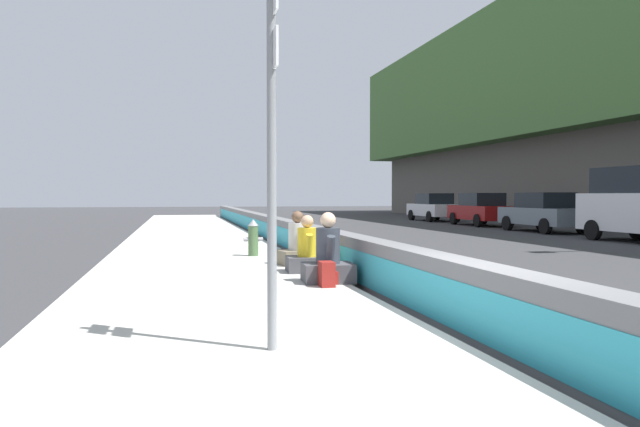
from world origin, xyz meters
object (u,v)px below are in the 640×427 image
(fire_hydrant, at_px, (253,237))
(parked_car_fourth, at_px, (544,212))
(route_sign_post, at_px, (272,129))
(parked_car_midline, at_px, (481,209))
(seated_person_foreground, at_px, (328,260))
(seated_person_rear, at_px, (298,248))
(seated_person_middle, at_px, (307,254))
(parked_car_far, at_px, (434,207))
(backpack, at_px, (327,274))

(fire_hydrant, height_order, parked_car_fourth, parked_car_fourth)
(route_sign_post, xyz_separation_m, parked_car_midline, (23.76, -14.62, -1.35))
(seated_person_foreground, xyz_separation_m, seated_person_rear, (2.70, -0.00, -0.01))
(seated_person_middle, distance_m, parked_car_far, 27.31)
(parked_car_midline, distance_m, parked_car_far, 5.95)
(fire_hydrant, distance_m, backpack, 5.27)
(route_sign_post, bearing_deg, seated_person_rear, -12.86)
(route_sign_post, relative_size, fire_hydrant, 4.09)
(route_sign_post, height_order, seated_person_rear, route_sign_post)
(parked_car_fourth, bearing_deg, parked_car_midline, -0.54)
(backpack, bearing_deg, seated_person_middle, -2.40)
(parked_car_midline, bearing_deg, fire_hydrant, 137.08)
(seated_person_rear, xyz_separation_m, backpack, (-3.20, 0.14, -0.16))
(fire_hydrant, xyz_separation_m, parked_car_midline, (14.75, -13.71, 0.27))
(fire_hydrant, xyz_separation_m, parked_car_far, (20.70, -13.65, 0.27))
(parked_car_midline, bearing_deg, seated_person_foreground, 146.22)
(route_sign_post, relative_size, parked_car_midline, 0.79)
(route_sign_post, xyz_separation_m, seated_person_rear, (6.98, -1.59, -1.72))
(fire_hydrant, relative_size, parked_car_midline, 0.19)
(route_sign_post, height_order, seated_person_foreground, route_sign_post)
(fire_hydrant, height_order, seated_person_foreground, seated_person_foreground)
(seated_person_middle, relative_size, parked_car_midline, 0.24)
(fire_hydrant, relative_size, parked_car_fourth, 0.19)
(seated_person_middle, xyz_separation_m, seated_person_rear, (1.27, -0.06, 0.01))
(parked_car_fourth, bearing_deg, backpack, 137.36)
(parked_car_fourth, relative_size, parked_car_midline, 1.00)
(parked_car_far, bearing_deg, seated_person_rear, 150.31)
(route_sign_post, relative_size, parked_car_far, 0.80)
(seated_person_foreground, height_order, seated_person_rear, seated_person_foreground)
(backpack, bearing_deg, route_sign_post, 158.94)
(seated_person_rear, height_order, parked_car_fourth, parked_car_fourth)
(fire_hydrant, xyz_separation_m, seated_person_rear, (-2.04, -0.69, -0.10))
(route_sign_post, height_order, parked_car_far, route_sign_post)
(seated_person_foreground, bearing_deg, parked_car_far, -27.01)
(parked_car_far, bearing_deg, parked_car_fourth, -179.95)
(seated_person_foreground, bearing_deg, parked_car_fourth, -43.38)
(fire_hydrant, relative_size, seated_person_middle, 0.82)
(seated_person_rear, xyz_separation_m, parked_car_fourth, (11.03, -12.97, 0.37))
(route_sign_post, distance_m, seated_person_middle, 6.16)
(seated_person_middle, bearing_deg, backpack, 177.60)
(seated_person_rear, height_order, parked_car_far, parked_car_far)
(route_sign_post, distance_m, parked_car_far, 33.11)
(seated_person_rear, distance_m, parked_car_midline, 21.25)
(route_sign_post, distance_m, seated_person_rear, 7.36)
(seated_person_middle, distance_m, parked_car_midline, 22.30)
(route_sign_post, xyz_separation_m, parked_car_far, (29.71, -14.55, -1.35))
(seated_person_middle, xyz_separation_m, backpack, (-1.94, 0.08, -0.14))
(seated_person_foreground, height_order, parked_car_far, parked_car_far)
(parked_car_fourth, distance_m, parked_car_far, 11.70)
(fire_hydrant, xyz_separation_m, parked_car_fourth, (9.00, -13.66, 0.27))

